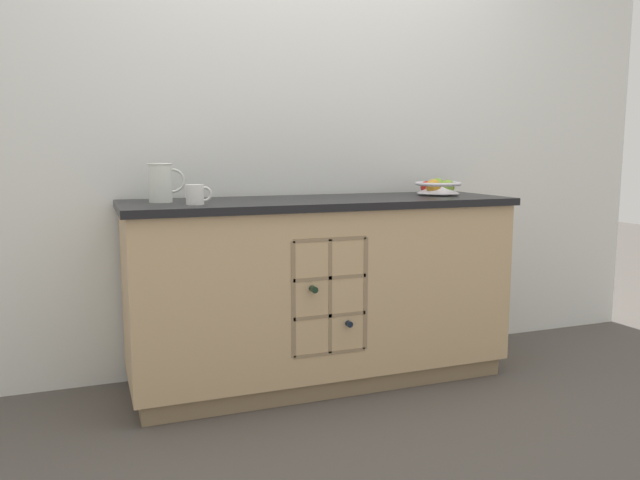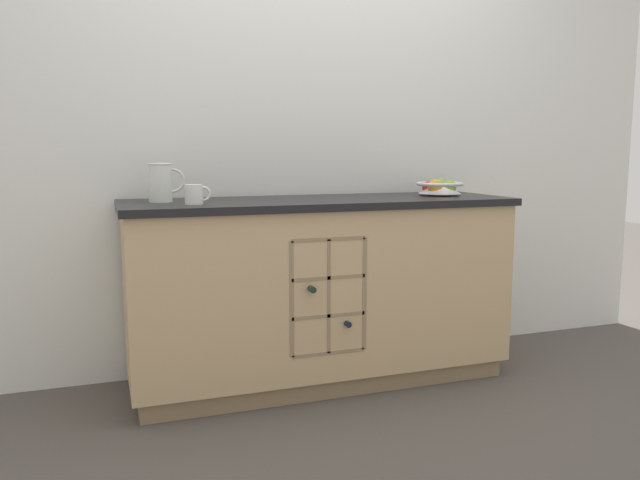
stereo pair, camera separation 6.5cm
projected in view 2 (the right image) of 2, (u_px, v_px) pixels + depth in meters
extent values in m
plane|color=#4C4742|center=(320.00, 380.00, 3.09)|extent=(14.00, 14.00, 0.00)
cube|color=silver|center=(298.00, 122.00, 3.24)|extent=(4.40, 0.06, 2.55)
cube|color=#8B7354|center=(320.00, 371.00, 3.09)|extent=(1.75, 0.49, 0.09)
cube|color=tan|center=(320.00, 286.00, 3.03)|extent=(1.81, 0.55, 0.77)
cube|color=black|center=(320.00, 203.00, 2.97)|extent=(1.85, 0.59, 0.03)
cube|color=#8B7354|center=(321.00, 292.00, 2.84)|extent=(0.34, 0.01, 0.51)
cube|color=#8B7354|center=(288.00, 298.00, 2.74)|extent=(0.02, 0.10, 0.51)
cube|color=#8B7354|center=(360.00, 292.00, 2.85)|extent=(0.02, 0.10, 0.51)
cube|color=#8B7354|center=(325.00, 350.00, 2.83)|extent=(0.34, 0.10, 0.02)
cube|color=#8B7354|center=(325.00, 313.00, 2.80)|extent=(0.34, 0.10, 0.02)
cube|color=#8B7354|center=(325.00, 276.00, 2.78)|extent=(0.34, 0.10, 0.02)
cube|color=#8B7354|center=(325.00, 238.00, 2.76)|extent=(0.34, 0.10, 0.02)
cube|color=#8B7354|center=(325.00, 295.00, 2.79)|extent=(0.02, 0.10, 0.51)
cylinder|color=black|center=(335.00, 315.00, 2.93)|extent=(0.07, 0.19, 0.07)
cylinder|color=black|center=(346.00, 323.00, 2.81)|extent=(0.03, 0.08, 0.03)
cylinder|color=black|center=(301.00, 282.00, 2.84)|extent=(0.08, 0.19, 0.08)
cylinder|color=black|center=(310.00, 288.00, 2.71)|extent=(0.03, 0.08, 0.03)
cylinder|color=silver|center=(439.00, 194.00, 3.21)|extent=(0.11, 0.11, 0.01)
cone|color=silver|center=(440.00, 188.00, 3.21)|extent=(0.22, 0.22, 0.06)
torus|color=silver|center=(440.00, 184.00, 3.21)|extent=(0.24, 0.24, 0.02)
sphere|color=#7FA838|center=(449.00, 187.00, 3.19)|extent=(0.07, 0.07, 0.07)
sphere|color=gold|center=(435.00, 187.00, 3.17)|extent=(0.08, 0.08, 0.08)
sphere|color=#7FA838|center=(439.00, 186.00, 3.25)|extent=(0.08, 0.08, 0.08)
sphere|color=red|center=(428.00, 187.00, 3.23)|extent=(0.06, 0.06, 0.06)
cylinder|color=silver|center=(160.00, 183.00, 2.78)|extent=(0.10, 0.10, 0.17)
torus|color=silver|center=(159.00, 164.00, 2.77)|extent=(0.11, 0.11, 0.01)
torus|color=silver|center=(172.00, 180.00, 2.79)|extent=(0.11, 0.01, 0.11)
cylinder|color=white|center=(194.00, 194.00, 2.65)|extent=(0.08, 0.08, 0.09)
torus|color=white|center=(203.00, 194.00, 2.67)|extent=(0.07, 0.01, 0.07)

